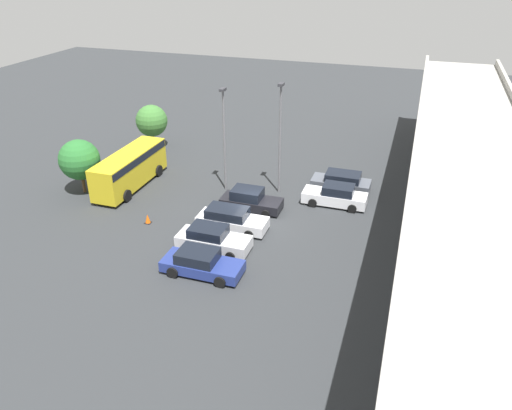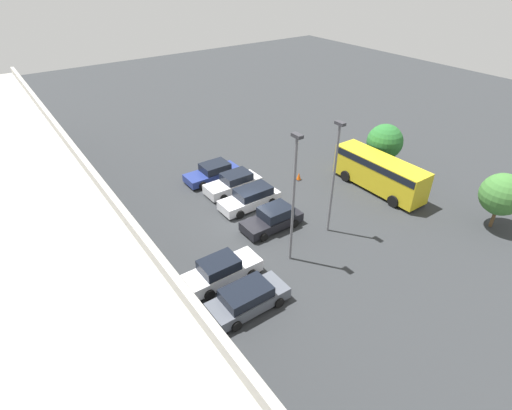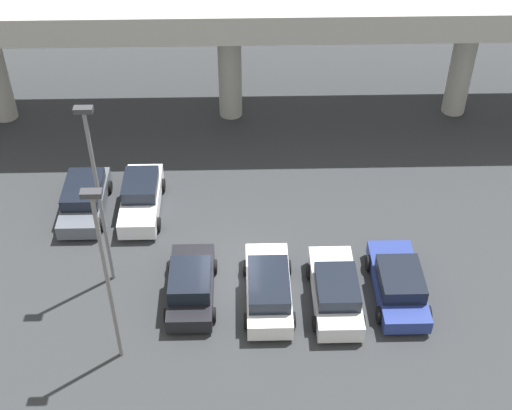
% 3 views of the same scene
% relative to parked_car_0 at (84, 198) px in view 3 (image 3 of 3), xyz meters
% --- Properties ---
extents(ground_plane, '(111.48, 111.48, 0.00)m').
position_rel_parked_car_0_xyz_m(ground_plane, '(7.07, -5.02, -0.72)').
color(ground_plane, '#2D3033').
extents(highway_overpass, '(53.34, 6.97, 7.57)m').
position_rel_parked_car_0_xyz_m(highway_overpass, '(7.07, 8.51, 5.42)').
color(highway_overpass, '#9E9B93').
rests_on(highway_overpass, ground_plane).
extents(parked_car_0, '(2.16, 4.66, 1.50)m').
position_rel_parked_car_0_xyz_m(parked_car_0, '(0.00, 0.00, 0.00)').
color(parked_car_0, '#515660').
rests_on(parked_car_0, ground_plane).
extents(parked_car_1, '(2.02, 4.81, 1.64)m').
position_rel_parked_car_0_xyz_m(parked_car_1, '(2.75, 0.01, 0.04)').
color(parked_car_1, silver).
rests_on(parked_car_1, ground_plane).
extents(parked_car_2, '(2.12, 4.54, 1.60)m').
position_rel_parked_car_0_xyz_m(parked_car_2, '(5.43, -5.91, 0.01)').
color(parked_car_2, black).
rests_on(parked_car_2, ground_plane).
extents(parked_car_3, '(2.10, 4.88, 1.57)m').
position_rel_parked_car_0_xyz_m(parked_car_3, '(8.68, -6.20, 0.04)').
color(parked_car_3, silver).
rests_on(parked_car_3, ground_plane).
extents(parked_car_4, '(2.12, 4.78, 1.58)m').
position_rel_parked_car_0_xyz_m(parked_car_4, '(11.48, -6.42, 0.02)').
color(parked_car_4, silver).
rests_on(parked_car_4, ground_plane).
extents(parked_car_5, '(2.20, 4.88, 1.50)m').
position_rel_parked_car_0_xyz_m(parked_car_5, '(14.19, -6.01, -0.02)').
color(parked_car_5, navy).
rests_on(parked_car_5, ground_plane).
extents(lamp_post_near_aisle, '(0.70, 0.35, 8.75)m').
position_rel_parked_car_0_xyz_m(lamp_post_near_aisle, '(1.93, -4.69, 4.36)').
color(lamp_post_near_aisle, slate).
rests_on(lamp_post_near_aisle, ground_plane).
extents(lamp_post_mid_lot, '(0.70, 0.35, 8.25)m').
position_rel_parked_car_0_xyz_m(lamp_post_mid_lot, '(2.79, -8.92, 4.10)').
color(lamp_post_mid_lot, slate).
rests_on(lamp_post_mid_lot, ground_plane).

